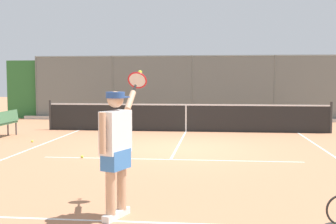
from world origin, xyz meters
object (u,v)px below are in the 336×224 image
courtside_bench (5,121)px  tennis_ball_by_sideline (32,141)px  tennis_player (116,144)px  tennis_ball_near_baseline (82,157)px

courtside_bench → tennis_ball_by_sideline: bearing=-126.6°
tennis_player → courtside_bench: tennis_player is taller
courtside_bench → tennis_ball_near_baseline: bearing=-133.1°
tennis_ball_by_sideline → courtside_bench: (1.29, -0.96, 0.48)m
tennis_player → tennis_ball_by_sideline: bearing=52.1°
tennis_player → tennis_ball_by_sideline: tennis_player is taller
tennis_ball_near_baseline → tennis_player: bearing=112.9°
tennis_ball_by_sideline → tennis_player: bearing=121.4°
tennis_player → courtside_bench: size_ratio=1.52×
tennis_player → tennis_ball_by_sideline: size_ratio=30.01×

